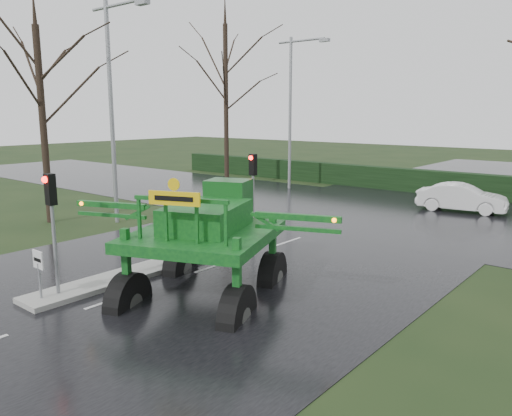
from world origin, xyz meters
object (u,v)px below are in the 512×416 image
Objects in this scene: keep_left_sign at (39,267)px; crop_sprayer at (129,228)px; white_sedan at (461,212)px; street_light_left_far at (294,100)px; traffic_signal_mid at (253,177)px; traffic_signal_near at (52,208)px; street_light_left_near at (114,93)px.

crop_sprayer reaches higher than keep_left_sign.
crop_sprayer is 1.67× the size of white_sedan.
street_light_left_far is 2.25× the size of white_sedan.
street_light_left_far is 21.96m from crop_sprayer.
traffic_signal_mid is 12.73m from white_sedan.
crop_sprayer reaches higher than white_sedan.
traffic_signal_near is 10.40m from street_light_left_near.
traffic_signal_near is 0.47× the size of crop_sprayer.
street_light_left_near is 18.42m from white_sedan.
street_light_left_far reaches higher than crop_sprayer.
street_light_left_near reaches higher than traffic_signal_near.
keep_left_sign is 0.14× the size of street_light_left_near.
crop_sprayer is (8.65, -19.81, -3.90)m from street_light_left_far.
keep_left_sign is 23.11m from street_light_left_far.
traffic_signal_mid reaches higher than keep_left_sign.
keep_left_sign is at bearing 158.58° from white_sedan.
keep_left_sign is at bearing -90.00° from traffic_signal_mid.
street_light_left_far reaches higher than traffic_signal_mid.
keep_left_sign is 0.30× the size of white_sedan.
traffic_signal_near is at bearing -71.83° from street_light_left_far.
crop_sprayer is at bearing 34.33° from traffic_signal_near.
traffic_signal_near is 0.79× the size of white_sedan.
street_light_left_far is at bearing 118.86° from traffic_signal_mid.
traffic_signal_near is at bearing -90.00° from traffic_signal_mid.
white_sedan is (2.85, 18.88, -2.09)m from crop_sprayer.
street_light_left_near reaches higher than traffic_signal_mid.
white_sedan is (11.50, -0.92, -5.99)m from street_light_left_far.
traffic_signal_near is 0.35× the size of street_light_left_far.
crop_sprayer is at bearing -76.46° from traffic_signal_mid.
traffic_signal_near is (0.00, 0.49, 1.53)m from keep_left_sign.
street_light_left_far is 1.35× the size of crop_sprayer.
traffic_signal_mid is at bearing 90.00° from traffic_signal_near.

